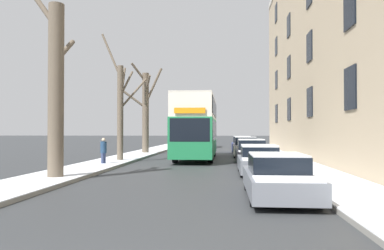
# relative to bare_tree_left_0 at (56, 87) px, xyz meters

# --- Properties ---
(sidewalk_left) EXTENTS (2.58, 130.00, 0.16)m
(sidewalk_left) POSITION_rel_bare_tree_left_0_xyz_m (-0.26, 42.06, -3.64)
(sidewalk_left) COLOR gray
(sidewalk_left) RESTS_ON ground
(sidewalk_right) EXTENTS (2.58, 130.00, 0.16)m
(sidewalk_right) POSITION_rel_bare_tree_left_0_xyz_m (10.63, 42.06, -3.64)
(sidewalk_right) COLOR gray
(sidewalk_right) RESTS_ON ground
(bare_tree_left_0) EXTENTS (1.67, 2.17, 7.77)m
(bare_tree_left_0) POSITION_rel_bare_tree_left_0_xyz_m (0.00, 0.00, 0.00)
(bare_tree_left_0) COLOR brown
(bare_tree_left_0) RESTS_ON ground
(bare_tree_left_1) EXTENTS (2.61, 2.61, 8.25)m
(bare_tree_left_1) POSITION_rel_bare_tree_left_0_xyz_m (0.15, 8.82, -0.25)
(bare_tree_left_1) COLOR brown
(bare_tree_left_1) RESTS_ON ground
(bare_tree_left_2) EXTENTS (3.41, 2.19, 7.68)m
(bare_tree_left_2) POSITION_rel_bare_tree_left_0_xyz_m (-0.02, 16.88, 0.11)
(bare_tree_left_2) COLOR brown
(bare_tree_left_2) RESTS_ON ground
(double_decker_bus) EXTENTS (2.57, 10.33, 4.29)m
(double_decker_bus) POSITION_rel_bare_tree_left_0_xyz_m (4.73, 11.82, -1.30)
(double_decker_bus) COLOR #1E7A47
(double_decker_bus) RESTS_ON ground
(parked_car_0) EXTENTS (1.83, 4.53, 1.29)m
(parked_car_0) POSITION_rel_bare_tree_left_0_xyz_m (8.27, -3.13, -3.12)
(parked_car_0) COLOR slate
(parked_car_0) RESTS_ON ground
(parked_car_1) EXTENTS (1.85, 4.20, 1.34)m
(parked_car_1) POSITION_rel_bare_tree_left_0_xyz_m (8.27, 2.91, -3.10)
(parked_car_1) COLOR slate
(parked_car_1) RESTS_ON ground
(parked_car_2) EXTENTS (1.78, 4.28, 1.49)m
(parked_car_2) POSITION_rel_bare_tree_left_0_xyz_m (8.27, 8.22, -3.04)
(parked_car_2) COLOR black
(parked_car_2) RESTS_ON ground
(parked_car_3) EXTENTS (1.84, 3.99, 1.53)m
(parked_car_3) POSITION_rel_bare_tree_left_0_xyz_m (8.27, 14.38, -3.02)
(parked_car_3) COLOR silver
(parked_car_3) RESTS_ON ground
(parked_car_4) EXTENTS (1.83, 4.20, 1.51)m
(parked_car_4) POSITION_rel_bare_tree_left_0_xyz_m (8.27, 20.48, -3.03)
(parked_car_4) COLOR navy
(parked_car_4) RESTS_ON ground
(oncoming_van) EXTENTS (2.02, 4.93, 2.16)m
(oncoming_van) POSITION_rel_bare_tree_left_0_xyz_m (4.23, 31.23, -2.55)
(oncoming_van) COLOR white
(oncoming_van) RESTS_ON ground
(pedestrian_left_sidewalk) EXTENTS (0.34, 0.34, 1.58)m
(pedestrian_left_sidewalk) POSITION_rel_bare_tree_left_0_xyz_m (-0.07, 6.10, -2.86)
(pedestrian_left_sidewalk) COLOR navy
(pedestrian_left_sidewalk) RESTS_ON ground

